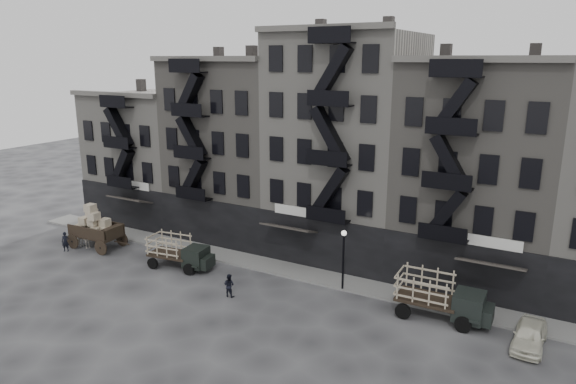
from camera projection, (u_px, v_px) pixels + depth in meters
The scene contains 14 objects.
ground at pixel (285, 296), 33.95m from camera, with size 140.00×140.00×0.00m, color #38383A.
sidewalk at pixel (310, 274), 37.10m from camera, with size 55.00×2.50×0.15m, color slate.
building_west at pixel (156, 155), 50.15m from camera, with size 10.00×11.35×13.20m.
building_midwest at pixel (241, 149), 45.06m from camera, with size 10.00×11.35×16.20m.
building_center at pixel (347, 147), 40.09m from camera, with size 10.00×11.35×18.20m.
building_mideast at pixel (479, 173), 35.63m from camera, with size 10.00×11.35×16.20m.
lamp_post at pixel (343, 252), 34.03m from camera, with size 0.36×0.36×4.28m.
horse at pixel (83, 239), 42.35m from camera, with size 0.80×1.76×1.49m, color silver.
wagon at pixel (95, 222), 42.15m from camera, with size 4.52×2.54×3.75m.
stake_truck_west at pixel (179, 250), 38.17m from camera, with size 5.15×2.59×2.49m.
stake_truck_east at pixel (441, 294), 30.61m from camera, with size 5.62×2.43×2.79m.
car_east at pixel (530, 335), 27.85m from camera, with size 1.58×3.94×1.34m, color silver.
pedestrian_west at pixel (65, 242), 41.57m from camera, with size 0.59×0.39×1.62m, color black.
pedestrian_mid at pixel (229, 285), 33.69m from camera, with size 0.76×0.59×1.57m, color black.
Camera 1 is at (15.32, -27.05, 15.27)m, focal length 32.00 mm.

